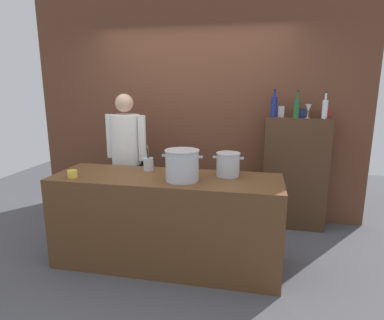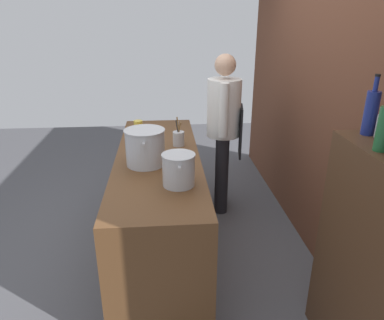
# 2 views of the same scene
# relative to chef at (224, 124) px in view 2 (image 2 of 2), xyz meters

# --- Properties ---
(ground_plane) EXTENTS (8.00, 8.00, 0.00)m
(ground_plane) POSITION_rel_chef_xyz_m (0.68, -0.67, -0.96)
(ground_plane) COLOR #4C4C51
(brick_back_panel) EXTENTS (4.40, 0.10, 3.00)m
(brick_back_panel) POSITION_rel_chef_xyz_m (0.68, 0.73, 0.54)
(brick_back_panel) COLOR brown
(brick_back_panel) RESTS_ON ground_plane
(prep_counter) EXTENTS (2.20, 0.70, 0.90)m
(prep_counter) POSITION_rel_chef_xyz_m (0.68, -0.67, -0.51)
(prep_counter) COLOR brown
(prep_counter) RESTS_ON ground_plane
(bar_cabinet) EXTENTS (0.76, 0.32, 1.38)m
(bar_cabinet) POSITION_rel_chef_xyz_m (1.98, 0.52, -0.27)
(bar_cabinet) COLOR #472D1C
(bar_cabinet) RESTS_ON ground_plane
(chef) EXTENTS (0.52, 0.38, 1.66)m
(chef) POSITION_rel_chef_xyz_m (0.00, 0.00, 0.00)
(chef) COLOR black
(chef) RESTS_ON ground_plane
(stockpot_large) EXTENTS (0.38, 0.32, 0.28)m
(stockpot_large) POSITION_rel_chef_xyz_m (0.86, -0.77, 0.08)
(stockpot_large) COLOR #B7BABF
(stockpot_large) RESTS_ON prep_counter
(stockpot_small) EXTENTS (0.29, 0.23, 0.23)m
(stockpot_small) POSITION_rel_chef_xyz_m (1.26, -0.52, 0.05)
(stockpot_small) COLOR #B7BABF
(stockpot_small) RESTS_ON prep_counter
(utensil_crock) EXTENTS (0.10, 0.10, 0.27)m
(utensil_crock) POSITION_rel_chef_xyz_m (0.44, -0.49, 0.01)
(utensil_crock) COLOR #B7BABF
(utensil_crock) RESTS_ON prep_counter
(butter_jar) EXTENTS (0.09, 0.09, 0.07)m
(butter_jar) POSITION_rel_chef_xyz_m (-0.18, -0.88, -0.03)
(butter_jar) COLOR yellow
(butter_jar) RESTS_ON prep_counter
(wine_bottle_green) EXTENTS (0.07, 0.07, 0.31)m
(wine_bottle_green) POSITION_rel_chef_xyz_m (1.95, 0.43, 0.53)
(wine_bottle_green) COLOR #1E592D
(wine_bottle_green) RESTS_ON bar_cabinet
(wine_bottle_cobalt) EXTENTS (0.07, 0.07, 0.33)m
(wine_bottle_cobalt) POSITION_rel_chef_xyz_m (1.70, 0.51, 0.54)
(wine_bottle_cobalt) COLOR navy
(wine_bottle_cobalt) RESTS_ON bar_cabinet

